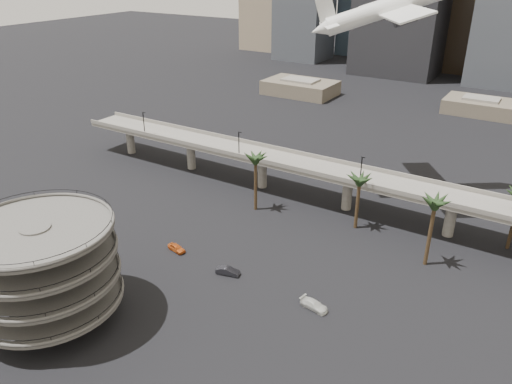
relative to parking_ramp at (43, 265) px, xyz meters
The scene contains 9 objects.
ground 16.79m from the parking_ramp, 17.10° to the left, with size 700.00×700.00×0.00m, color black.
parking_ramp is the anchor object (origin of this frame).
overpass 60.46m from the parking_ramp, 77.57° to the left, with size 130.00×9.30×14.70m.
palm_trees 61.97m from the parking_ramp, 56.18° to the left, with size 54.40×18.40×14.00m.
low_buildings 147.81m from the parking_ramp, 82.26° to the left, with size 135.00×27.50×6.80m.
airborne_jet 83.02m from the parking_ramp, 70.05° to the left, with size 31.63×29.94×14.25m.
car_a 27.04m from the parking_ramp, 82.16° to the left, with size 1.60×3.98×1.36m, color #CB5B1D.
car_b 30.44m from the parking_ramp, 55.95° to the left, with size 1.50×4.31×1.42m, color #222228.
car_c 41.92m from the parking_ramp, 35.29° to the left, with size 1.95×4.80×1.39m, color silver.
Camera 1 is at (46.69, -39.68, 51.20)m, focal length 35.00 mm.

